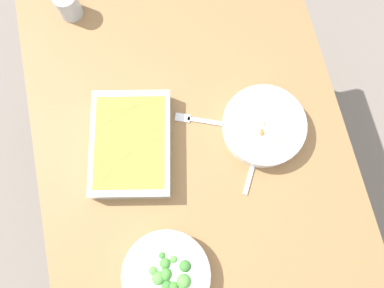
% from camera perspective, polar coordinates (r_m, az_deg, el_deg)
% --- Properties ---
extents(ground_plane, '(6.00, 6.00, 0.00)m').
position_cam_1_polar(ground_plane, '(1.83, 0.00, -5.48)').
color(ground_plane, slate).
extents(dining_table, '(1.20, 0.90, 0.74)m').
position_cam_1_polar(dining_table, '(1.19, 0.00, -1.02)').
color(dining_table, olive).
rests_on(dining_table, ground_plane).
extents(stew_bowl, '(0.24, 0.24, 0.06)m').
position_cam_1_polar(stew_bowl, '(1.10, 10.67, 2.42)').
color(stew_bowl, white).
rests_on(stew_bowl, dining_table).
extents(broccoli_bowl, '(0.23, 0.23, 0.07)m').
position_cam_1_polar(broccoli_bowl, '(1.05, -3.79, -18.88)').
color(broccoli_bowl, white).
rests_on(broccoli_bowl, dining_table).
extents(baking_dish, '(0.34, 0.28, 0.06)m').
position_cam_1_polar(baking_dish, '(1.08, -9.05, 0.00)').
color(baking_dish, silver).
rests_on(baking_dish, dining_table).
extents(drink_cup, '(0.07, 0.07, 0.08)m').
position_cam_1_polar(drink_cup, '(1.30, -17.92, 19.03)').
color(drink_cup, '#B2BCC6').
rests_on(drink_cup, dining_table).
extents(spoon_by_stew, '(0.16, 0.10, 0.01)m').
position_cam_1_polar(spoon_by_stew, '(1.11, 9.39, -1.82)').
color(spoon_by_stew, silver).
rests_on(spoon_by_stew, dining_table).
extents(fork_on_table, '(0.08, 0.17, 0.01)m').
position_cam_1_polar(fork_on_table, '(1.12, 1.23, 3.51)').
color(fork_on_table, silver).
rests_on(fork_on_table, dining_table).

